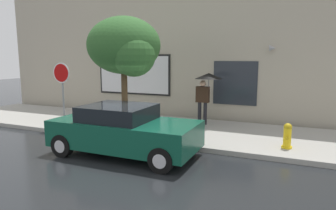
% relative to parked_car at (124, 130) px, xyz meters
% --- Properties ---
extents(ground_plane, '(60.00, 60.00, 0.00)m').
position_rel_parked_car_xyz_m(ground_plane, '(-0.16, 0.03, -0.71)').
color(ground_plane, black).
extents(sidewalk, '(20.00, 4.00, 0.15)m').
position_rel_parked_car_xyz_m(sidewalk, '(-0.16, 3.03, -0.63)').
color(sidewalk, '#A3A099').
rests_on(sidewalk, ground).
extents(building_facade, '(20.00, 0.67, 7.00)m').
position_rel_parked_car_xyz_m(building_facade, '(-0.18, 5.53, 2.77)').
color(building_facade, '#B2A893').
rests_on(building_facade, ground).
extents(parked_car, '(4.12, 1.95, 1.41)m').
position_rel_parked_car_xyz_m(parked_car, '(0.00, 0.00, 0.00)').
color(parked_car, '#0F4C38').
rests_on(parked_car, ground).
extents(fire_hydrant, '(0.30, 0.44, 0.73)m').
position_rel_parked_car_xyz_m(fire_hydrant, '(4.26, 1.95, -0.20)').
color(fire_hydrant, yellow).
rests_on(fire_hydrant, sidewalk).
extents(pedestrian_with_umbrella, '(1.06, 1.06, 2.01)m').
position_rel_parked_car_xyz_m(pedestrian_with_umbrella, '(1.25, 4.02, 1.06)').
color(pedestrian_with_umbrella, black).
rests_on(pedestrian_with_umbrella, sidewalk).
extents(street_tree, '(2.60, 2.21, 3.98)m').
position_rel_parked_car_xyz_m(street_tree, '(-0.96, 1.76, 2.37)').
color(street_tree, '#4C3823').
rests_on(street_tree, sidewalk).
extents(stop_sign, '(0.76, 0.10, 2.41)m').
position_rel_parked_car_xyz_m(stop_sign, '(-3.62, 1.59, 1.15)').
color(stop_sign, gray).
rests_on(stop_sign, sidewalk).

